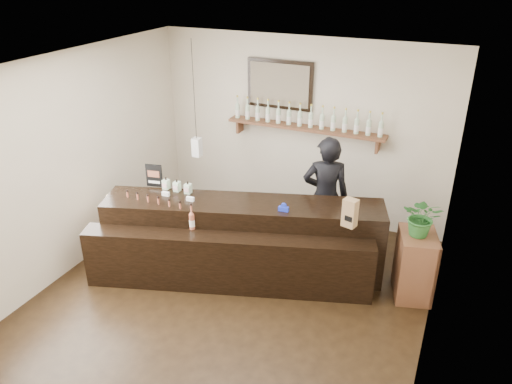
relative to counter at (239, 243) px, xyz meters
The scene contains 10 objects.
ground 0.75m from the counter, 76.32° to the right, with size 5.00×5.00×0.00m, color black.
room_shell 1.37m from the counter, 76.32° to the right, with size 5.00×5.00×5.00m.
back_wall_decor 2.22m from the counter, 90.02° to the left, with size 2.66×0.96×1.69m.
counter is the anchor object (origin of this frame).
promo_sign 1.45m from the counter, behind, with size 0.23×0.06×0.32m.
paper_bag 1.55m from the counter, ahead, with size 0.18×0.15×0.34m.
tape_dispenser 0.81m from the counter, 12.36° to the left, with size 0.13×0.06×0.11m.
side_cabinet 2.19m from the counter, 12.51° to the left, with size 0.56×0.67×0.84m.
potted_plant 2.28m from the counter, 12.51° to the left, with size 0.44×0.38×0.49m, color #296729.
shopkeeper 1.38m from the counter, 49.54° to the left, with size 0.71×0.46×1.94m, color black.
Camera 1 is at (2.28, -4.35, 3.84)m, focal length 35.00 mm.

